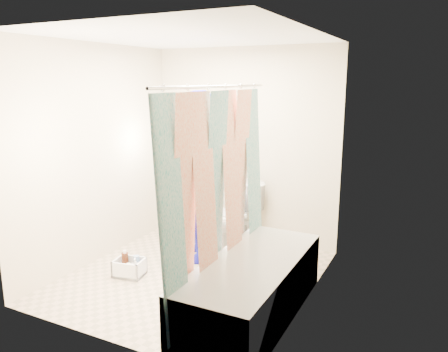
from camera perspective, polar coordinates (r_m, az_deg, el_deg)
The scene contains 14 objects.
floor at distance 4.69m, azimuth -4.11°, elevation -12.91°, with size 2.60×2.60×0.00m, color tan.
ceiling at distance 4.26m, azimuth -4.63°, elevation 17.73°, with size 2.40×2.60×0.02m, color white.
wall_back at distance 5.45m, azimuth 2.69°, elevation 3.93°, with size 2.40×0.02×2.40m, color beige.
wall_front at distance 3.30m, azimuth -16.05°, elevation -2.15°, with size 2.40×0.02×2.40m, color beige.
wall_left at distance 5.03m, azimuth -16.18°, elevation 2.74°, with size 0.02×2.60×2.40m, color beige.
wall_right at distance 3.85m, azimuth 11.17°, elevation 0.15°, with size 0.02×2.60×2.40m, color beige.
bathtub at distance 3.88m, azimuth 3.68°, elevation -14.14°, with size 0.70×1.75×0.50m.
curtain_rod at distance 3.62m, azimuth -0.86°, elevation 11.60°, with size 0.02×0.02×1.90m, color silver.
shower_curtain at distance 3.74m, azimuth -0.82°, elevation -2.78°, with size 0.06×1.75×1.80m, color white.
toilet at distance 5.23m, azimuth 0.97°, elevation -5.40°, with size 0.45×0.79×0.81m, color white.
tank_lid at distance 5.11m, azimuth 0.08°, elevation -5.00°, with size 0.49×0.21×0.04m, color silver.
tank_internals at distance 5.32m, azimuth 2.02°, elevation -0.74°, with size 0.19×0.08×0.26m.
plumber at distance 4.86m, azimuth -3.79°, elevation -0.15°, with size 0.69×0.45×1.90m, color #0F3E9A.
cleaning_caddy at distance 4.75m, azimuth -12.15°, elevation -11.69°, with size 0.34×0.29×0.23m.
Camera 1 is at (2.19, -3.63, 2.00)m, focal length 35.00 mm.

